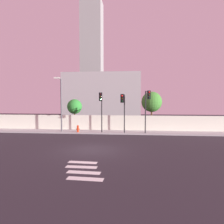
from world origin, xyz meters
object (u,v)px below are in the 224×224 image
object	(u,v)px
traffic_light_left	(147,102)
roadside_tree_leftmost	(75,107)
fire_hydrant	(78,128)
roadside_tree_midleft	(152,102)
traffic_light_center	(101,104)
traffic_light_right	(123,105)
street_lamp_curbside	(61,100)

from	to	relation	value
traffic_light_left	roadside_tree_leftmost	world-z (taller)	traffic_light_left
fire_hydrant	roadside_tree_midleft	xyz separation A→B (m)	(8.65, 3.60, 3.01)
traffic_light_left	fire_hydrant	size ratio (longest dim) A/B	5.94
traffic_light_center	roadside_tree_midleft	size ratio (longest dim) A/B	0.91
traffic_light_center	roadside_tree_midleft	bearing A→B (deg)	34.86
traffic_light_left	roadside_tree_midleft	world-z (taller)	roadside_tree_midleft
traffic_light_center	traffic_light_right	distance (m)	2.45
roadside_tree_leftmost	roadside_tree_midleft	distance (m)	10.07
traffic_light_left	fire_hydrant	xyz separation A→B (m)	(-7.79, 0.46, -2.98)
traffic_light_right	street_lamp_curbside	bearing A→B (deg)	174.83
traffic_light_left	roadside_tree_leftmost	bearing A→B (deg)	156.16
fire_hydrant	roadside_tree_leftmost	size ratio (longest dim) A/B	0.20
traffic_light_left	roadside_tree_leftmost	distance (m)	10.07
roadside_tree_midleft	roadside_tree_leftmost	bearing A→B (deg)	180.00
street_lamp_curbside	roadside_tree_leftmost	size ratio (longest dim) A/B	1.56
fire_hydrant	roadside_tree_leftmost	xyz separation A→B (m)	(-1.40, 3.60, 2.38)
roadside_tree_midleft	street_lamp_curbside	bearing A→B (deg)	-161.14
traffic_light_right	fire_hydrant	xyz separation A→B (m)	(-5.21, 0.68, -2.74)
traffic_light_right	fire_hydrant	world-z (taller)	traffic_light_right
fire_hydrant	traffic_light_center	bearing A→B (deg)	-10.11
traffic_light_center	street_lamp_curbside	bearing A→B (deg)	174.44
traffic_light_center	roadside_tree_leftmost	distance (m)	5.86
fire_hydrant	roadside_tree_leftmost	bearing A→B (deg)	111.21
traffic_light_right	roadside_tree_midleft	world-z (taller)	roadside_tree_midleft
traffic_light_left	street_lamp_curbside	distance (m)	9.78
traffic_light_left	traffic_light_right	distance (m)	2.60
street_lamp_curbside	roadside_tree_midleft	size ratio (longest dim) A/B	1.25
traffic_light_left	traffic_light_right	world-z (taller)	traffic_light_left
fire_hydrant	roadside_tree_midleft	size ratio (longest dim) A/B	0.16
traffic_light_left	roadside_tree_leftmost	xyz separation A→B (m)	(-9.19, 4.06, -0.61)
traffic_light_center	fire_hydrant	size ratio (longest dim) A/B	5.70
roadside_tree_leftmost	traffic_light_right	bearing A→B (deg)	-32.92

